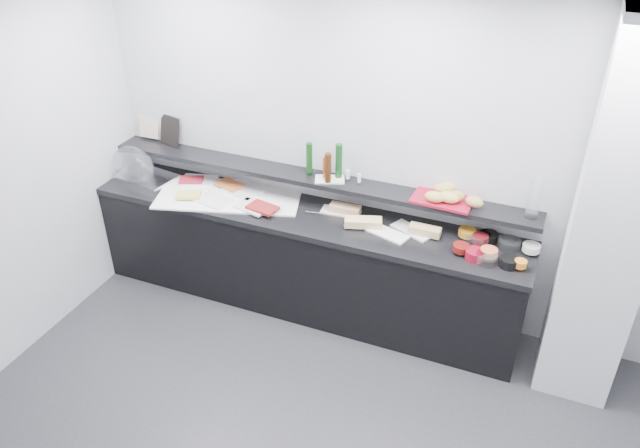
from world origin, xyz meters
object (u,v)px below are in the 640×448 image
at_px(sandwich_plate_mid, 387,233).
at_px(framed_print, 170,131).
at_px(carafe, 534,199).
at_px(cloche_base, 147,178).
at_px(bread_tray, 443,199).
at_px(condiment_tray, 330,179).

relative_size(sandwich_plate_mid, framed_print, 1.24).
xyz_separation_m(framed_print, carafe, (3.08, -0.08, 0.02)).
relative_size(cloche_base, bread_tray, 1.10).
distance_m(sandwich_plate_mid, bread_tray, 0.49).
distance_m(cloche_base, framed_print, 0.46).
height_order(condiment_tray, carafe, carafe).
relative_size(bread_tray, carafe, 1.48).
bearing_deg(cloche_base, carafe, 11.79).
bearing_deg(condiment_tray, sandwich_plate_mid, -41.36).
distance_m(condiment_tray, bread_tray, 0.90).
xyz_separation_m(bread_tray, carafe, (0.63, -0.01, 0.14)).
bearing_deg(carafe, bread_tray, 178.90).
xyz_separation_m(cloche_base, framed_print, (0.12, 0.26, 0.36)).
bearing_deg(condiment_tray, framed_print, 155.80).
height_order(sandwich_plate_mid, bread_tray, bread_tray).
bearing_deg(carafe, condiment_tray, -179.31).
distance_m(cloche_base, carafe, 3.22).
bearing_deg(carafe, cloche_base, -176.73).
height_order(cloche_base, carafe, carafe).
relative_size(framed_print, condiment_tray, 1.13).
xyz_separation_m(condiment_tray, bread_tray, (0.90, 0.03, 0.00)).
height_order(cloche_base, bread_tray, bread_tray).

